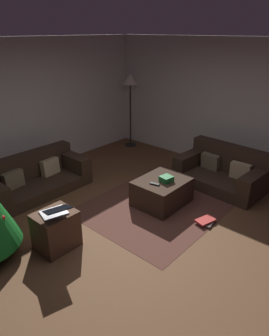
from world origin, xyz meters
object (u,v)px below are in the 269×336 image
book_stack (206,221)px  couch_right (223,171)px  couch_left (34,178)px  tv_remote (155,184)px  gift_box (166,179)px  corner_lamp (130,85)px  ottoman (162,192)px  laptop (55,212)px  side_table (56,230)px

book_stack → couch_right: bearing=17.6°
couch_left → tv_remote: couch_left is taller
gift_box → corner_lamp: corner_lamp is taller
ottoman → laptop: size_ratio=1.80×
book_stack → corner_lamp: bearing=60.2°
ottoman → couch_right: bearing=-18.4°
tv_remote → corner_lamp: corner_lamp is taller
couch_right → side_table: (-3.19, 0.80, -0.01)m
book_stack → corner_lamp: (1.84, 3.22, 1.48)m
couch_right → book_stack: 1.45m
ottoman → tv_remote: size_ratio=5.42×
side_table → laptop: 0.33m
side_table → book_stack: (1.83, -1.24, -0.23)m
couch_left → tv_remote: bearing=115.9°
couch_left → book_stack: couch_left is taller
couch_left → book_stack: size_ratio=5.59×
tv_remote → book_stack: 0.98m
couch_right → laptop: (-3.21, 0.74, 0.31)m
tv_remote → laptop: laptop is taller
side_table → corner_lamp: size_ratio=0.30×
corner_lamp → tv_remote: bearing=-130.6°
couch_right → corner_lamp: corner_lamp is taller
couch_right → side_table: 3.29m
corner_lamp → ottoman: bearing=-127.6°
couch_left → side_table: 1.78m
laptop → ottoman: bearing=-9.1°
ottoman → book_stack: 0.89m
tv_remote → ottoman: bearing=-11.0°
tv_remote → side_table: side_table is taller
couch_right → laptop: size_ratio=3.35×
book_stack → corner_lamp: 4.00m
gift_box → tv_remote: (-0.21, 0.07, -0.03)m
ottoman → side_table: (-1.87, 0.36, 0.04)m
couch_right → gift_box: 1.39m
side_table → ottoman: bearing=-11.0°
tv_remote → side_table: (-1.65, 0.37, -0.19)m
laptop → book_stack: (1.85, -1.18, -0.55)m
couch_left → gift_box: 2.41m
couch_left → gift_box: bearing=119.8°
tv_remote → side_table: 1.70m
corner_lamp → couch_left: bearing=-173.4°
couch_right → book_stack: (-1.36, -0.43, -0.24)m
gift_box → tv_remote: size_ratio=1.18×
corner_lamp → laptop: bearing=-151.0°
tv_remote → couch_left: bearing=101.6°
gift_box → tv_remote: gift_box is taller
ottoman → corner_lamp: corner_lamp is taller
tv_remote → book_stack: (0.18, -0.86, -0.42)m
couch_left → side_table: size_ratio=3.55×
ottoman → book_stack: size_ratio=2.61×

